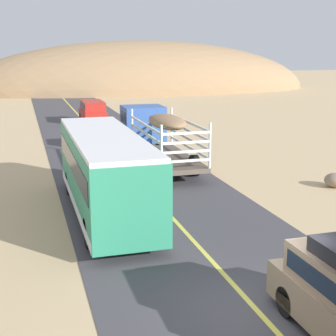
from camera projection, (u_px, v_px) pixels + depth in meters
name	position (u px, v px, depth m)	size (l,w,h in m)	color
ground_plane	(259.00, 314.00, 12.56)	(240.00, 240.00, 0.00)	tan
road_surface	(260.00, 314.00, 12.56)	(8.00, 120.00, 0.02)	#423F44
road_centre_line	(260.00, 313.00, 12.55)	(0.16, 117.60, 0.00)	#D8CC4C
livestock_truck	(152.00, 129.00, 29.50)	(2.53, 9.70, 3.02)	#3359A5
bus	(105.00, 172.00, 19.68)	(2.54, 10.00, 3.21)	#2D8C66
car_far	(93.00, 111.00, 43.82)	(1.90, 4.62, 1.93)	#B2261E
boulder_near_shoulder	(336.00, 180.00, 23.87)	(1.06, 1.02, 0.68)	#84705B
distant_hill	(141.00, 91.00, 76.84)	(53.56, 19.62, 14.95)	#957553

